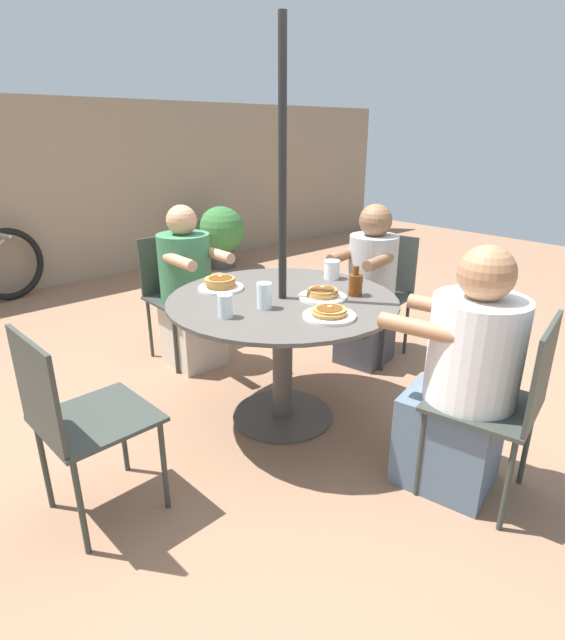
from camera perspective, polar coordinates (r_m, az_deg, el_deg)
name	(u,v)px	position (r m, az deg, el deg)	size (l,w,h in m)	color
ground_plane	(282,416)	(2.93, 0.00, -10.90)	(12.00, 12.00, 0.00)	#8C664C
back_fence	(47,195)	(5.72, -25.33, 12.77)	(10.00, 0.06, 1.86)	gray
patio_table	(282,326)	(2.68, 0.00, -0.71)	(1.22, 1.22, 0.72)	#4C4742
umbrella_pole	(282,242)	(2.55, 0.00, 8.92)	(0.04, 0.04, 2.03)	black
patio_chair_north	(381,287)	(3.62, 11.14, 3.72)	(0.49, 0.49, 0.86)	#333833
diner_north	(369,292)	(3.48, 9.87, 3.18)	(0.52, 0.40, 1.10)	#3D3D42
patio_chair_east	(176,289)	(3.59, -12.06, 3.51)	(0.43, 0.43, 0.86)	#333833
diner_east	(189,295)	(3.45, -10.66, 2.86)	(0.36, 0.52, 1.10)	beige
patio_chair_south	(75,415)	(2.15, -22.63, -9.95)	(0.44, 0.44, 0.86)	#333833
patio_chair_west	(504,398)	(2.29, 24.00, -8.16)	(0.50, 0.50, 0.86)	#333833
diner_west	(463,385)	(2.32, 19.90, -7.03)	(0.47, 0.59, 1.13)	slate
pancake_plate_a	(322,295)	(2.62, 4.59, 2.92)	(0.25, 0.25, 0.06)	white
pancake_plate_b	(221,284)	(2.79, -7.09, 4.07)	(0.25, 0.25, 0.08)	white
pancake_plate_c	(329,314)	(2.35, 5.36, 0.73)	(0.25, 0.25, 0.06)	white
syrup_bottle	(356,284)	(2.68, 8.36, 4.09)	(0.10, 0.07, 0.16)	#602D0F
coffee_cup	(332,269)	(2.98, 5.66, 5.77)	(0.09, 0.09, 0.11)	white
drinking_glass_a	(264,296)	(2.46, -2.10, 2.80)	(0.07, 0.07, 0.13)	silver
drinking_glass_b	(225,306)	(2.35, -6.56, 1.61)	(0.07, 0.07, 0.11)	silver
potted_shrub	(221,233)	(6.01, -7.02, 9.82)	(0.56, 0.56, 0.72)	#3D3D3F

